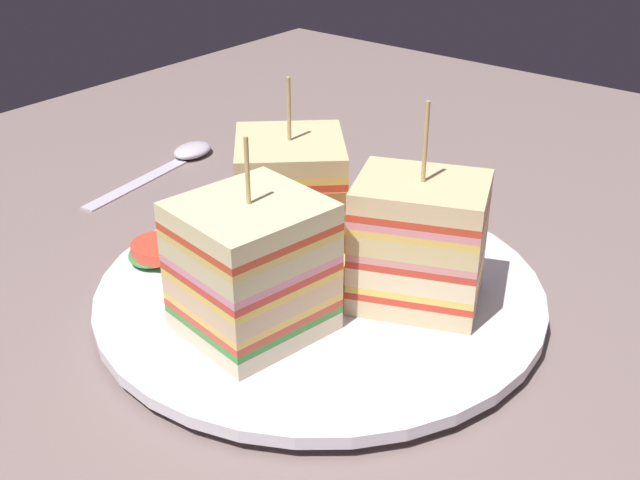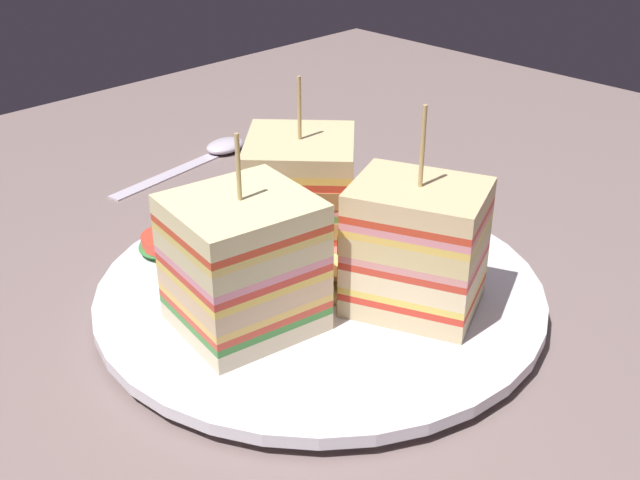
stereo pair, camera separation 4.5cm
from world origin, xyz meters
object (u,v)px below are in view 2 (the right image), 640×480
object	(u,v)px
sandwich_wedge_1	(239,261)
sandwich_wedge_2	(415,248)
chip_pile	(347,271)
sandwich_wedge_0	(300,192)
spoon	(212,152)
plate	(320,292)

from	to	relation	value
sandwich_wedge_1	sandwich_wedge_2	world-z (taller)	sandwich_wedge_2
sandwich_wedge_1	chip_pile	world-z (taller)	sandwich_wedge_1
sandwich_wedge_0	spoon	world-z (taller)	sandwich_wedge_0
sandwich_wedge_0	chip_pile	bearing A→B (deg)	31.67
sandwich_wedge_0	spoon	distance (cm)	19.88
plate	sandwich_wedge_0	distance (cm)	6.92
sandwich_wedge_2	chip_pile	bearing A→B (deg)	-12.56
sandwich_wedge_0	chip_pile	xyz separation A→B (cm)	(-1.62, -5.71, -2.72)
plate	chip_pile	distance (cm)	2.10
chip_pile	spoon	world-z (taller)	chip_pile
sandwich_wedge_2	spoon	world-z (taller)	sandwich_wedge_2
plate	spoon	size ratio (longest dim) A/B	1.81
plate	sandwich_wedge_2	world-z (taller)	sandwich_wedge_2
plate	chip_pile	size ratio (longest dim) A/B	3.48
chip_pile	spoon	bearing A→B (deg)	70.69
spoon	plate	bearing A→B (deg)	-121.03
sandwich_wedge_2	spoon	xyz separation A→B (cm)	(7.61, 28.17, -4.56)
plate	sandwich_wedge_1	world-z (taller)	sandwich_wedge_1
sandwich_wedge_0	sandwich_wedge_1	distance (cm)	9.66
sandwich_wedge_0	sandwich_wedge_2	world-z (taller)	sandwich_wedge_2
sandwich_wedge_0	sandwich_wedge_2	size ratio (longest dim) A/B	0.93
chip_pile	spoon	distance (cm)	25.36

